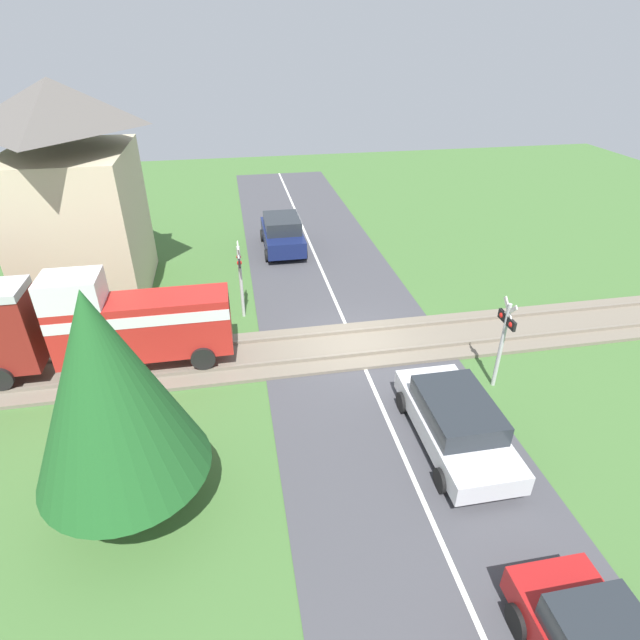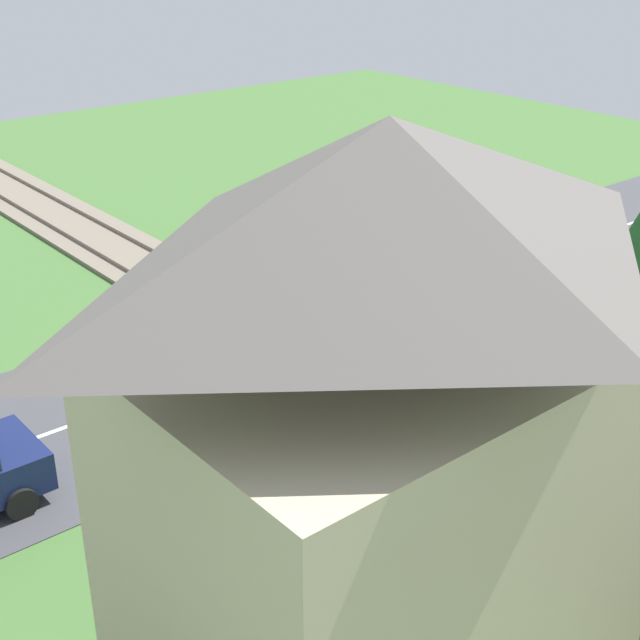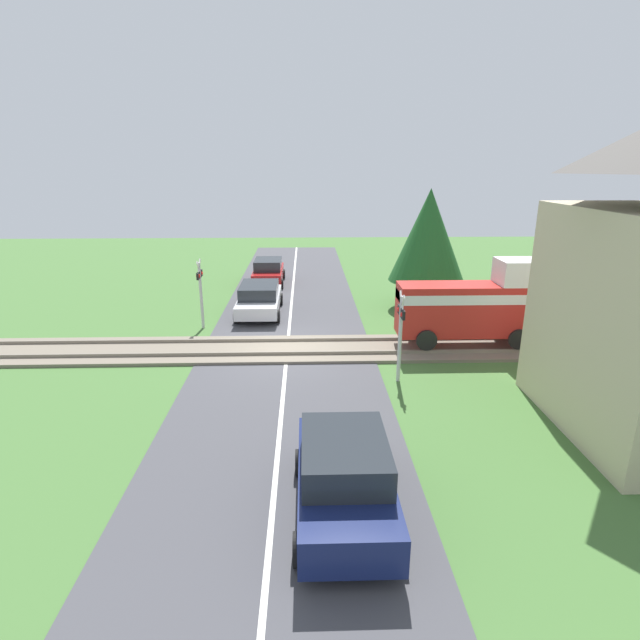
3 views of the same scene
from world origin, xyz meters
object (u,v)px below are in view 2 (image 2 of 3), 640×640
(car_behind_queue, at_px, (525,216))
(crossing_signal_west_approach, at_px, (287,216))
(car_near_crossing, at_px, (392,259))
(crossing_signal_east_approach, at_px, (288,367))
(pedestrian_by_station, at_px, (496,525))
(station_building, at_px, (378,473))

(car_behind_queue, height_order, crossing_signal_west_approach, crossing_signal_west_approach)
(car_near_crossing, distance_m, crossing_signal_west_approach, 3.28)
(crossing_signal_east_approach, distance_m, pedestrian_by_station, 5.00)
(crossing_signal_east_approach, bearing_deg, car_behind_queue, -159.61)
(car_behind_queue, xyz_separation_m, crossing_signal_east_approach, (13.78, 5.12, 1.14))
(car_behind_queue, height_order, crossing_signal_east_approach, crossing_signal_east_approach)
(crossing_signal_west_approach, relative_size, station_building, 0.36)
(car_near_crossing, distance_m, car_behind_queue, 6.02)
(car_behind_queue, bearing_deg, crossing_signal_east_approach, 20.39)
(pedestrian_by_station, bearing_deg, car_behind_queue, -143.03)
(car_behind_queue, distance_m, crossing_signal_east_approach, 14.75)
(car_near_crossing, relative_size, crossing_signal_west_approach, 1.51)
(crossing_signal_west_approach, height_order, pedestrian_by_station, crossing_signal_west_approach)
(car_near_crossing, height_order, station_building, station_building)
(car_near_crossing, distance_m, crossing_signal_east_approach, 9.37)
(car_behind_queue, bearing_deg, crossing_signal_west_approach, -15.44)
(station_building, xyz_separation_m, pedestrian_by_station, (-3.68, -1.00, -3.18))
(crossing_signal_west_approach, bearing_deg, crossing_signal_east_approach, 52.42)
(car_near_crossing, distance_m, station_building, 15.79)
(car_near_crossing, bearing_deg, station_building, 45.18)
(station_building, bearing_deg, car_behind_queue, -147.05)
(car_near_crossing, bearing_deg, crossing_signal_east_approach, 33.43)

